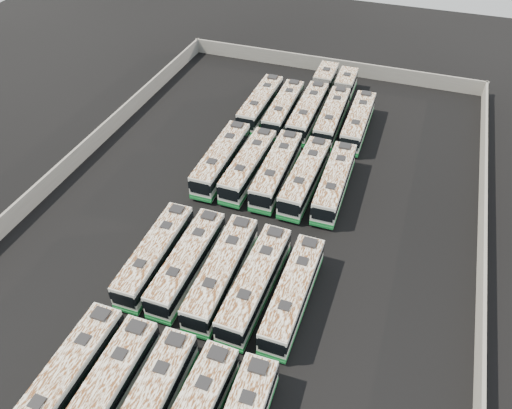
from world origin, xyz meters
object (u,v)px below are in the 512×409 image
at_px(bus_midback_center, 277,170).
at_px(bus_front_far_left, 66,380).
at_px(bus_back_left, 284,109).
at_px(bus_midfront_far_left, 155,254).
at_px(bus_back_far_right, 358,122).
at_px(bus_front_left, 104,397).
at_px(bus_midfront_left, 188,262).
at_px(bus_midback_right, 305,177).
at_px(bus_back_far_left, 261,104).
at_px(bus_midfront_far_right, 293,293).
at_px(bus_midback_left, 249,165).
at_px(bus_back_center, 314,100).
at_px(bus_midfront_right, 255,283).
at_px(bus_midback_far_left, 222,159).
at_px(bus_midfront_center, 222,272).
at_px(bus_midback_far_right, 335,182).
at_px(bus_back_right, 337,105).

bearing_deg(bus_midback_center, bus_front_far_left, -103.66).
bearing_deg(bus_back_left, bus_midfront_far_left, -97.41).
relative_size(bus_midfront_far_left, bus_back_far_right, 0.99).
bearing_deg(bus_front_left, bus_midback_center, 83.11).
relative_size(bus_front_far_left, bus_midfront_left, 1.02).
height_order(bus_midback_right, bus_back_far_left, bus_midback_right).
distance_m(bus_midfront_far_right, bus_back_far_right, 29.09).
bearing_deg(bus_front_far_left, bus_back_left, 85.73).
distance_m(bus_front_left, bus_back_left, 42.37).
relative_size(bus_midback_left, bus_back_center, 0.63).
bearing_deg(bus_midfront_left, bus_back_center, 84.40).
relative_size(bus_front_left, bus_midback_center, 0.99).
relative_size(bus_midfront_right, bus_midback_far_left, 0.99).
bearing_deg(bus_front_left, bus_midfront_far_right, 52.94).
xyz_separation_m(bus_midfront_center, bus_back_far_left, (-6.55, 29.16, -0.04)).
bearing_deg(bus_midback_far_right, bus_midfront_center, -113.14).
relative_size(bus_midback_far_right, bus_back_center, 0.63).
distance_m(bus_midfront_far_left, bus_midback_far_right, 20.52).
distance_m(bus_midfront_left, bus_back_left, 28.82).
distance_m(bus_midback_left, bus_back_right, 17.66).
height_order(bus_midback_far_right, bus_back_right, bus_midback_far_right).
xyz_separation_m(bus_midfront_left, bus_back_center, (3.30, 32.18, 0.06)).
xyz_separation_m(bus_midfront_far_left, bus_midfront_right, (9.73, -0.14, 0.06)).
bearing_deg(bus_front_far_left, bus_back_far_right, 72.99).
bearing_deg(bus_midback_far_left, bus_back_far_right, 45.12).
height_order(bus_midfront_left, bus_midback_far_left, bus_midback_far_left).
height_order(bus_back_left, bus_back_far_right, bus_back_far_right).
relative_size(bus_midfront_far_right, bus_midback_center, 0.96).
distance_m(bus_midfront_center, bus_midfront_far_right, 6.55).
xyz_separation_m(bus_midback_left, bus_back_center, (3.19, 16.62, 0.04)).
xyz_separation_m(bus_midfront_far_right, bus_back_far_left, (-13.10, 29.29, 0.03)).
distance_m(bus_midfront_far_right, bus_midback_far_left, 20.55).
relative_size(bus_midback_right, bus_back_left, 1.03).
bearing_deg(bus_back_right, bus_midfront_center, -96.73).
distance_m(bus_midfront_far_right, bus_back_right, 32.45).
height_order(bus_midback_right, bus_back_left, bus_midback_right).
bearing_deg(bus_midback_far_left, bus_midfront_far_right, -50.70).
relative_size(bus_midfront_center, bus_midfront_far_right, 1.04).
height_order(bus_midfront_right, bus_midback_far_right, bus_midfront_right).
relative_size(bus_back_left, bus_back_center, 0.62).
height_order(bus_midback_far_left, bus_back_left, bus_midback_far_left).
bearing_deg(bus_front_left, bus_midfront_right, 63.37).
bearing_deg(bus_back_far_right, bus_back_far_left, 178.77).
distance_m(bus_midfront_left, bus_midback_right, 16.93).
bearing_deg(bus_back_center, bus_midfront_right, -84.58).
height_order(bus_midback_left, bus_back_far_left, bus_back_far_left).
bearing_deg(bus_midfront_right, bus_back_right, 91.41).
distance_m(bus_front_left, bus_midfront_left, 13.55).
xyz_separation_m(bus_midfront_left, bus_midfront_right, (6.55, -0.24, 0.04)).
distance_m(bus_front_left, bus_back_center, 45.85).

